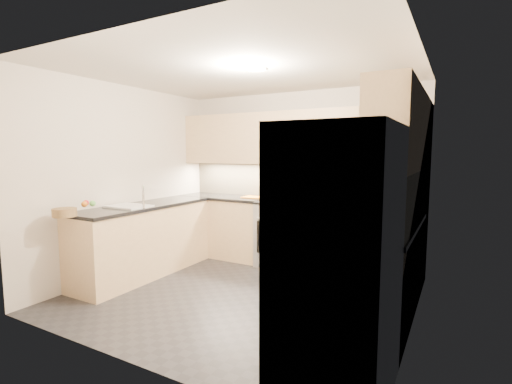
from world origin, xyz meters
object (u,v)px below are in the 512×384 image
gas_range (287,234)px  microwave (292,147)px  utensil_bowl (386,200)px  fruit_basket (64,212)px  refrigerator (338,262)px  cutting_board (256,197)px

gas_range → microwave: microwave is taller
microwave → utensil_bowl: microwave is taller
gas_range → fruit_basket: (-1.54, -2.35, 0.53)m
gas_range → microwave: 1.25m
refrigerator → utensil_bowl: 2.45m
cutting_board → fruit_basket: bearing=-111.8°
gas_range → utensil_bowl: 1.46m
microwave → cutting_board: microwave is taller
microwave → utensil_bowl: 1.50m
gas_range → fruit_basket: 2.86m
utensil_bowl → refrigerator: bearing=-87.4°
gas_range → refrigerator: (1.45, -2.43, 0.45)m
microwave → refrigerator: (1.45, -2.55, -0.80)m
microwave → fruit_basket: (-1.54, -2.48, -0.72)m
microwave → utensil_bowl: size_ratio=2.45×
gas_range → utensil_bowl: size_ratio=2.93×
microwave → refrigerator: microwave is taller
microwave → refrigerator: size_ratio=0.42×
gas_range → fruit_basket: fruit_basket is taller
utensil_bowl → fruit_basket: (-2.88, -2.37, -0.04)m
utensil_bowl → cutting_board: utensil_bowl is taller
cutting_board → microwave: bearing=4.0°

